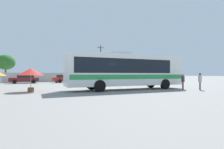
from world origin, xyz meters
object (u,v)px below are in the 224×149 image
vendor_umbrella_secondary_red (31,72)px  roadside_tree_midleft (6,62)px  parked_car_second_maroon (24,79)px  utility_pole_near (101,62)px  passenger_waiting_on_apron (200,80)px  coach_bus_white_green (126,70)px  parked_car_third_red (65,78)px  attendant_by_bus_door (183,81)px  roadside_tree_midright (79,61)px

vendor_umbrella_secondary_red → roadside_tree_midleft: bearing=94.1°
vendor_umbrella_secondary_red → parked_car_second_maroon: (0.90, 16.20, -0.92)m
utility_pole_near → vendor_umbrella_secondary_red: bearing=-129.7°
parked_car_second_maroon → roadside_tree_midleft: roadside_tree_midleft is taller
passenger_waiting_on_apron → roadside_tree_midleft: 35.28m
coach_bus_white_green → vendor_umbrella_secondary_red: (-8.39, 2.70, -0.26)m
parked_car_third_red → roadside_tree_midleft: 13.32m
parked_car_third_red → passenger_waiting_on_apron: bearing=-73.6°
coach_bus_white_green → attendant_by_bus_door: coach_bus_white_green is taller
vendor_umbrella_secondary_red → parked_car_third_red: (7.73, 15.63, -0.94)m
coach_bus_white_green → utility_pole_near: bearing=67.6°
passenger_waiting_on_apron → parked_car_second_maroon: (-13.42, 23.04, -0.14)m
roadside_tree_midleft → roadside_tree_midright: 15.04m
attendant_by_bus_door → roadside_tree_midleft: bearing=116.9°
parked_car_third_red → attendant_by_bus_door: bearing=-74.8°
parked_car_third_red → roadside_tree_midleft: roadside_tree_midleft is taller
attendant_by_bus_door → roadside_tree_midleft: 33.75m
parked_car_third_red → roadside_tree_midright: 10.13m
passenger_waiting_on_apron → vendor_umbrella_secondary_red: (-14.32, 6.84, 0.78)m
vendor_umbrella_secondary_red → parked_car_second_maroon: vendor_umbrella_secondary_red is taller
vendor_umbrella_secondary_red → roadside_tree_midleft: 24.58m
coach_bus_white_green → passenger_waiting_on_apron: bearing=-34.9°
passenger_waiting_on_apron → utility_pole_near: bearing=81.2°
passenger_waiting_on_apron → roadside_tree_midright: bearing=92.1°
coach_bus_white_green → roadside_tree_midright: (4.83, 25.92, 2.66)m
vendor_umbrella_secondary_red → parked_car_third_red: 17.46m
roadside_tree_midleft → parked_car_third_red: bearing=-42.8°
coach_bus_white_green → passenger_waiting_on_apron: 7.30m
coach_bus_white_green → attendant_by_bus_door: (5.07, -2.85, -1.09)m
utility_pole_near → roadside_tree_midright: 5.70m
roadside_tree_midright → passenger_waiting_on_apron: bearing=-87.9°
parked_car_second_maroon → utility_pole_near: bearing=20.0°
coach_bus_white_green → utility_pole_near: utility_pole_near is taller
utility_pole_near → roadside_tree_midleft: bearing=175.4°
attendant_by_bus_door → parked_car_third_red: bearing=105.2°
attendant_by_bus_door → vendor_umbrella_secondary_red: bearing=157.6°
coach_bus_white_green → roadside_tree_midright: size_ratio=2.02×
coach_bus_white_green → parked_car_third_red: 18.38m
coach_bus_white_green → vendor_umbrella_secondary_red: coach_bus_white_green is taller
coach_bus_white_green → parked_car_second_maroon: size_ratio=2.70×
parked_car_second_maroon → parked_car_third_red: bearing=-4.8°
vendor_umbrella_secondary_red → roadside_tree_midright: 26.88m
roadside_tree_midleft → passenger_waiting_on_apron: bearing=-62.8°
passenger_waiting_on_apron → roadside_tree_midright: size_ratio=0.27×
attendant_by_bus_door → parked_car_second_maroon: attendant_by_bus_door is taller
roadside_tree_midleft → parked_car_second_maroon: bearing=-72.1°
coach_bus_white_green → utility_pole_near: (10.51, 25.46, 2.65)m
coach_bus_white_green → parked_car_third_red: (-0.66, 18.33, -1.20)m
coach_bus_white_green → parked_car_third_red: size_ratio=2.72×
parked_car_third_red → parked_car_second_maroon: bearing=175.2°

